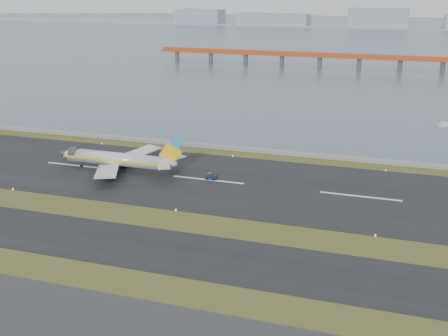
{
  "coord_description": "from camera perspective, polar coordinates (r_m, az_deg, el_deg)",
  "views": [
    {
      "loc": [
        47.8,
        -103.75,
        50.17
      ],
      "look_at": [
        7.07,
        22.0,
        6.67
      ],
      "focal_mm": 45.0,
      "sensor_mm": 36.0,
      "label": 1
    }
  ],
  "objects": [
    {
      "name": "seawall",
      "position": [
        177.67,
        1.61,
        1.98
      ],
      "size": [
        1000.0,
        2.5,
        1.0
      ],
      "primitive_type": "cube",
      "color": "gray",
      "rests_on": "ground"
    },
    {
      "name": "ground",
      "position": [
        124.76,
        -6.24,
        -5.61
      ],
      "size": [
        1000.0,
        1000.0,
        0.0
      ],
      "primitive_type": "plane",
      "color": "#344619",
      "rests_on": "ground"
    },
    {
      "name": "pushback_tug",
      "position": [
        150.79,
        -1.32,
        -0.86
      ],
      "size": [
        2.91,
        1.74,
        1.86
      ],
      "rotation": [
        0.0,
        0.0,
        0.01
      ],
      "color": "#142339",
      "rests_on": "ground"
    },
    {
      "name": "taxiway_strip",
      "position": [
        114.96,
        -8.69,
        -7.86
      ],
      "size": [
        1000.0,
        18.0,
        0.1
      ],
      "primitive_type": "cube",
      "color": "black",
      "rests_on": "ground"
    },
    {
      "name": "runway_strip",
      "position": [
        150.62,
        -1.62,
        -1.23
      ],
      "size": [
        1000.0,
        45.0,
        0.1
      ],
      "primitive_type": "cube",
      "color": "black",
      "rests_on": "ground"
    },
    {
      "name": "workboat_near",
      "position": [
        223.17,
        21.72,
        4.08
      ],
      "size": [
        7.97,
        5.08,
        1.85
      ],
      "rotation": [
        0.0,
        0.0,
        0.38
      ],
      "color": "silver",
      "rests_on": "ground"
    },
    {
      "name": "bay_water",
      "position": [
        567.99,
        13.38,
        12.67
      ],
      "size": [
        1400.0,
        800.0,
        1.3
      ],
      "primitive_type": "cube",
      "color": "#485767",
      "rests_on": "ground"
    },
    {
      "name": "far_shoreline",
      "position": [
        725.89,
        15.7,
        14.09
      ],
      "size": [
        1400.0,
        80.0,
        60.5
      ],
      "color": "#92A0AD",
      "rests_on": "ground"
    },
    {
      "name": "red_pier",
      "position": [
        357.42,
        13.6,
        10.83
      ],
      "size": [
        260.0,
        5.0,
        10.2
      ],
      "color": "#B4441E",
      "rests_on": "ground"
    },
    {
      "name": "airliner",
      "position": [
        159.28,
        -10.54,
        0.85
      ],
      "size": [
        38.52,
        32.89,
        12.8
      ],
      "color": "silver",
      "rests_on": "ground"
    }
  ]
}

